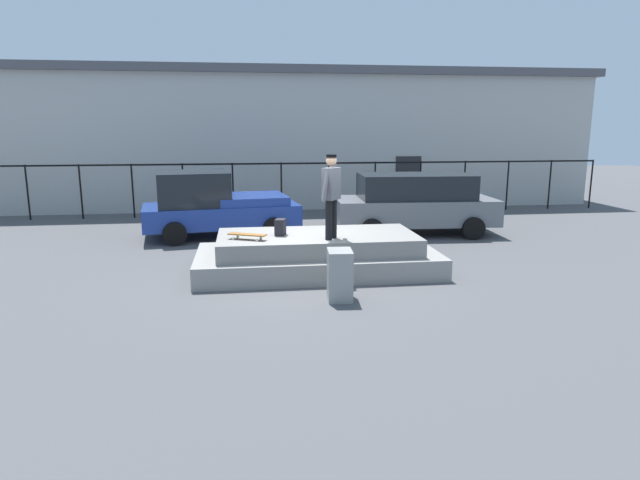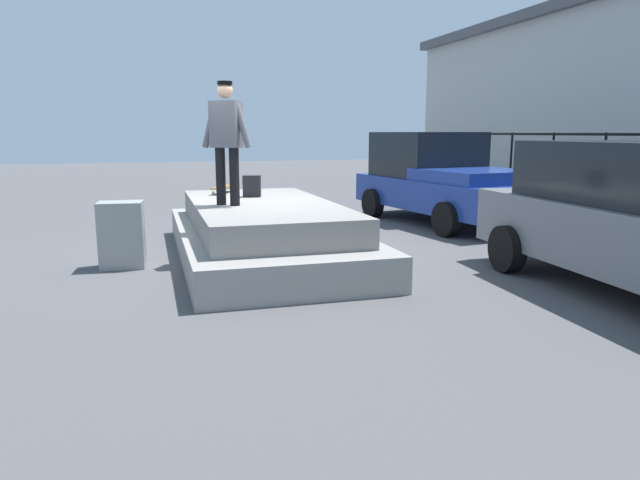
% 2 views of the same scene
% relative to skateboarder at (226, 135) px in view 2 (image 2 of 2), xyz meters
% --- Properties ---
extents(ground_plane, '(60.00, 60.00, 0.00)m').
position_rel_skateboarder_xyz_m(ground_plane, '(-0.46, 0.29, -1.84)').
color(ground_plane, '#4C4C4F').
extents(concrete_ledge, '(5.23, 2.49, 0.84)m').
position_rel_skateboarder_xyz_m(concrete_ledge, '(-0.22, 0.55, -1.46)').
color(concrete_ledge, gray).
rests_on(concrete_ledge, ground_plane).
extents(skateboarder, '(0.53, 0.69, 1.74)m').
position_rel_skateboarder_xyz_m(skateboarder, '(0.00, 0.00, 0.00)').
color(skateboarder, black).
rests_on(skateboarder, concrete_ledge).
extents(skateboard, '(0.82, 0.53, 0.12)m').
position_rel_skateboarder_xyz_m(skateboard, '(-1.73, 0.15, -0.90)').
color(skateboard, brown).
rests_on(skateboard, concrete_ledge).
extents(backpack, '(0.27, 0.33, 0.35)m').
position_rel_skateboarder_xyz_m(backpack, '(-1.02, 0.53, -0.83)').
color(backpack, black).
rests_on(backpack, concrete_ledge).
extents(car_blue_pickup_near, '(4.59, 2.68, 1.88)m').
position_rel_skateboarder_xyz_m(car_blue_pickup_near, '(-2.63, 4.85, -0.92)').
color(car_blue_pickup_near, navy).
rests_on(car_blue_pickup_near, ground_plane).
extents(utility_box, '(0.49, 0.63, 0.93)m').
position_rel_skateboarder_xyz_m(utility_box, '(-0.07, -1.49, -1.37)').
color(utility_box, gray).
rests_on(utility_box, ground_plane).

